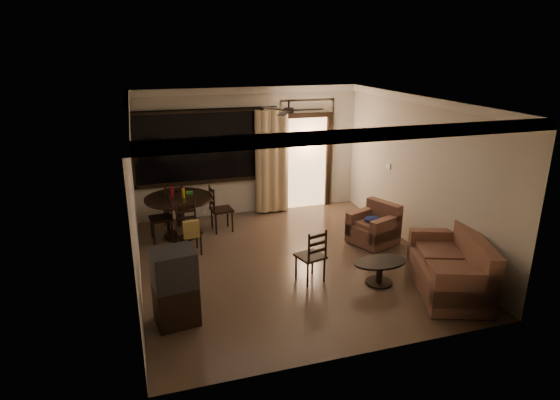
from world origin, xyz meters
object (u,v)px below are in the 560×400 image
object	(u,v)px
dining_table	(179,206)
dining_chair_west	(162,226)
armchair	(375,227)
side_chair	(311,265)
dining_chair_south	(189,238)
sofa	(453,270)
coffee_table	(380,269)
tv_cabinet	(175,287)
dining_chair_north	(174,214)
dining_chair_east	(221,217)

from	to	relation	value
dining_table	dining_chair_west	world-z (taller)	dining_table
armchair	side_chair	distance (m)	2.04
dining_chair_south	sofa	distance (m)	4.53
dining_chair_south	armchair	distance (m)	3.51
sofa	coffee_table	distance (m)	1.10
sofa	side_chair	bearing A→B (deg)	174.26
side_chair	armchair	bearing A→B (deg)	-162.71
armchair	coffee_table	bearing A→B (deg)	-136.62
dining_chair_south	tv_cabinet	size ratio (longest dim) A/B	0.89
sofa	dining_chair_south	bearing A→B (deg)	164.97
dining_table	armchair	size ratio (longest dim) A/B	1.34
tv_cabinet	sofa	world-z (taller)	tv_cabinet
dining_chair_south	armchair	bearing A→B (deg)	-14.38
dining_chair_north	armchair	xyz separation A→B (m)	(3.61, -1.98, 0.03)
sofa	side_chair	size ratio (longest dim) A/B	2.09
dining_chair_south	tv_cabinet	distance (m)	2.27
armchair	sofa	bearing A→B (deg)	-104.54
sofa	coffee_table	bearing A→B (deg)	169.91
dining_chair_north	sofa	bearing A→B (deg)	128.60
dining_table	side_chair	world-z (taller)	dining_table
dining_table	sofa	bearing A→B (deg)	-42.48
dining_table	dining_chair_south	distance (m)	0.92
side_chair	dining_table	bearing A→B (deg)	-69.06
armchair	coffee_table	xyz separation A→B (m)	(-0.71, -1.49, -0.06)
sofa	dining_chair_west	bearing A→B (deg)	160.82
dining_table	armchair	world-z (taller)	dining_table
dining_chair_north	dining_chair_west	bearing A→B (deg)	60.68
dining_chair_west	dining_chair_north	size ratio (longest dim) A/B	1.00
sofa	armchair	size ratio (longest dim) A/B	1.94
dining_chair_west	dining_chair_east	bearing A→B (deg)	92.04
armchair	coffee_table	world-z (taller)	armchair
dining_table	armchair	bearing A→B (deg)	-21.84
tv_cabinet	coffee_table	world-z (taller)	tv_cabinet
side_chair	dining_chair_west	bearing A→B (deg)	-63.16
dining_chair_east	armchair	size ratio (longest dim) A/B	0.97
dining_chair_west	dining_chair_east	xyz separation A→B (m)	(1.19, 0.15, 0.00)
sofa	tv_cabinet	bearing A→B (deg)	-165.22
dining_chair_north	coffee_table	world-z (taller)	dining_chair_north
dining_chair_west	sofa	bearing A→B (deg)	45.56
dining_chair_east	tv_cabinet	size ratio (longest dim) A/B	0.89
dining_chair_south	dining_chair_north	size ratio (longest dim) A/B	1.00
dining_chair_north	tv_cabinet	distance (m)	3.65
dining_chair_west	dining_chair_north	distance (m)	0.70
coffee_table	side_chair	distance (m)	1.10
dining_table	dining_chair_west	size ratio (longest dim) A/B	1.39
dining_chair_north	coffee_table	size ratio (longest dim) A/B	1.08
dining_chair_west	side_chair	xyz separation A→B (m)	(2.16, -2.43, -0.01)
dining_table	sofa	size ratio (longest dim) A/B	0.69
dining_chair_south	coffee_table	bearing A→B (deg)	-41.85
dining_chair_west	dining_chair_south	size ratio (longest dim) A/B	1.00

